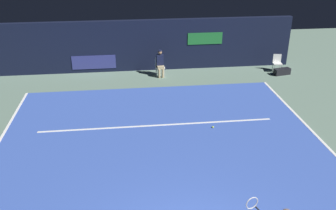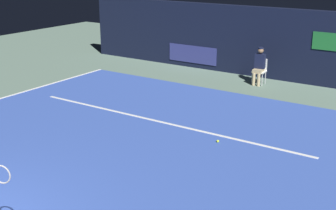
% 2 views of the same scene
% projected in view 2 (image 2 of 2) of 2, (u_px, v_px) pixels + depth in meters
% --- Properties ---
extents(ground_plane, '(31.66, 31.66, 0.00)m').
position_uv_depth(ground_plane, '(113.00, 146.00, 11.26)').
color(ground_plane, slate).
extents(court_surface, '(11.14, 11.49, 0.01)m').
position_uv_depth(court_surface, '(113.00, 146.00, 11.26)').
color(court_surface, '#3856B2').
rests_on(court_surface, ground).
extents(line_service, '(8.69, 0.10, 0.01)m').
position_uv_depth(line_service, '(161.00, 122.00, 12.85)').
color(line_service, white).
rests_on(line_service, court_surface).
extents(back_wall, '(15.24, 0.33, 2.60)m').
position_uv_depth(back_wall, '(256.00, 42.00, 17.43)').
color(back_wall, black).
rests_on(back_wall, ground).
extents(line_judge_on_chair, '(0.46, 0.55, 1.32)m').
position_uv_depth(line_judge_on_chair, '(259.00, 65.00, 16.43)').
color(line_judge_on_chair, white).
rests_on(line_judge_on_chair, ground).
extents(tennis_ball, '(0.07, 0.07, 0.07)m').
position_uv_depth(tennis_ball, '(218.00, 141.00, 11.44)').
color(tennis_ball, '#CCE033').
rests_on(tennis_ball, court_surface).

